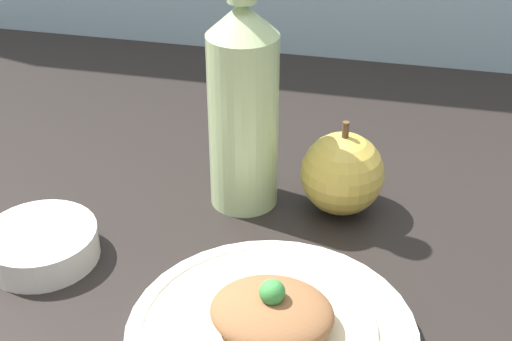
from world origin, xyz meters
The scene contains 6 objects.
ground_plane centered at (0.00, 0.00, -2.00)cm, with size 180.00×110.00×4.00cm, color black.
plate centered at (5.42, -8.02, 0.99)cm, with size 23.55×23.55×1.87cm.
plated_food centered at (5.42, -8.02, 2.96)cm, with size 16.90×16.90×5.00cm.
cider_bottle centered at (-1.75, 11.86, 11.57)cm, with size 7.02×7.02×28.74cm.
apple centered at (8.36, 12.42, 4.26)cm, with size 8.51×8.51×10.14cm.
dipping_bowl centered at (-17.86, -1.93, 1.51)cm, with size 10.56×10.56×3.02cm.
Camera 1 is at (13.57, -48.93, 42.40)cm, focal length 50.00 mm.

